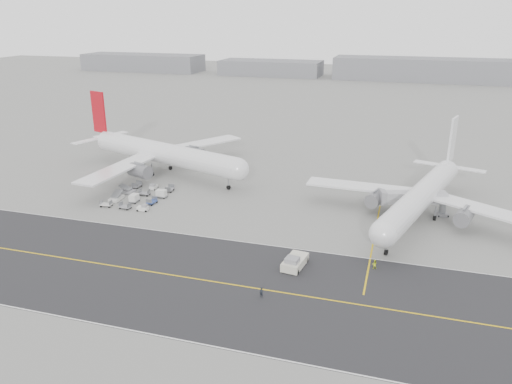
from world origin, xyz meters
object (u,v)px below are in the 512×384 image
(airliner_a, at_px, (161,153))
(ground_crew_a, at_px, (261,292))
(ground_crew_b, at_px, (374,264))
(airliner_b, at_px, (422,195))
(jet_bridge, at_px, (414,199))
(pushback_tug, at_px, (295,262))

(airliner_a, height_order, ground_crew_a, airliner_a)
(ground_crew_a, xyz_separation_m, ground_crew_b, (16.11, 14.52, -0.03))
(ground_crew_a, height_order, ground_crew_b, ground_crew_a)
(airliner_b, distance_m, jet_bridge, 2.17)
(airliner_a, bearing_deg, pushback_tug, -113.40)
(pushback_tug, bearing_deg, ground_crew_b, 22.23)
(ground_crew_b, bearing_deg, pushback_tug, 5.73)
(airliner_a, xyz_separation_m, airliner_b, (67.78, -12.73, -0.58))
(airliner_b, distance_m, ground_crew_b, 27.47)
(jet_bridge, height_order, ground_crew_b, jet_bridge)
(ground_crew_a, relative_size, ground_crew_b, 1.03)
(pushback_tug, bearing_deg, airliner_b, 62.25)
(airliner_b, bearing_deg, pushback_tug, -108.91)
(pushback_tug, xyz_separation_m, ground_crew_a, (-2.78, -11.08, -0.11))
(jet_bridge, bearing_deg, airliner_b, -49.37)
(airliner_a, distance_m, airliner_b, 68.96)
(ground_crew_a, bearing_deg, jet_bridge, 86.45)
(jet_bridge, bearing_deg, pushback_tug, -139.40)
(pushback_tug, xyz_separation_m, jet_bridge, (19.55, 30.38, 2.96))
(airliner_b, height_order, ground_crew_b, airliner_b)
(airliner_a, bearing_deg, airliner_b, -82.00)
(airliner_a, relative_size, jet_bridge, 3.75)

